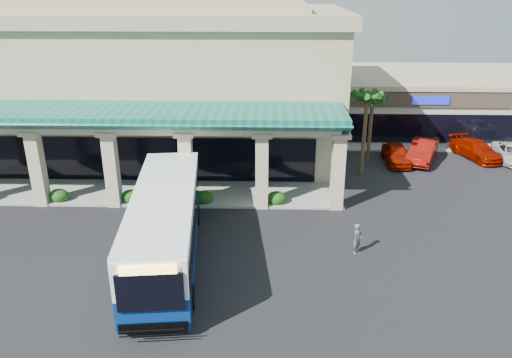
{
  "coord_description": "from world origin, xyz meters",
  "views": [
    {
      "loc": [
        1.95,
        -22.44,
        12.98
      ],
      "look_at": [
        1.18,
        4.3,
        2.2
      ],
      "focal_mm": 35.0,
      "sensor_mm": 36.0,
      "label": 1
    }
  ],
  "objects_px": {
    "transit_bus": "(166,227)",
    "car_silver": "(396,154)",
    "car_red": "(476,149)",
    "pedestrian": "(357,239)",
    "car_white": "(423,151)"
  },
  "relations": [
    {
      "from": "pedestrian",
      "to": "car_red",
      "type": "bearing_deg",
      "value": -0.61
    },
    {
      "from": "car_silver",
      "to": "transit_bus",
      "type": "bearing_deg",
      "value": -134.02
    },
    {
      "from": "car_silver",
      "to": "car_red",
      "type": "height_order",
      "value": "car_silver"
    },
    {
      "from": "transit_bus",
      "to": "car_silver",
      "type": "height_order",
      "value": "transit_bus"
    },
    {
      "from": "transit_bus",
      "to": "car_white",
      "type": "xyz_separation_m",
      "value": [
        16.62,
        14.76,
        -0.96
      ]
    },
    {
      "from": "car_silver",
      "to": "car_red",
      "type": "bearing_deg",
      "value": 13.4
    },
    {
      "from": "car_silver",
      "to": "car_red",
      "type": "xyz_separation_m",
      "value": [
        6.45,
        1.36,
        -0.03
      ]
    },
    {
      "from": "transit_bus",
      "to": "car_red",
      "type": "distance_m",
      "value": 26.21
    },
    {
      "from": "car_white",
      "to": "transit_bus",
      "type": "bearing_deg",
      "value": -114.04
    },
    {
      "from": "car_silver",
      "to": "car_white",
      "type": "distance_m",
      "value": 2.13
    },
    {
      "from": "transit_bus",
      "to": "pedestrian",
      "type": "bearing_deg",
      "value": -0.84
    },
    {
      "from": "transit_bus",
      "to": "car_red",
      "type": "xyz_separation_m",
      "value": [
        20.99,
        15.65,
        -1.08
      ]
    },
    {
      "from": "transit_bus",
      "to": "pedestrian",
      "type": "height_order",
      "value": "transit_bus"
    },
    {
      "from": "transit_bus",
      "to": "car_silver",
      "type": "distance_m",
      "value": 20.42
    },
    {
      "from": "pedestrian",
      "to": "car_white",
      "type": "height_order",
      "value": "car_white"
    }
  ]
}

